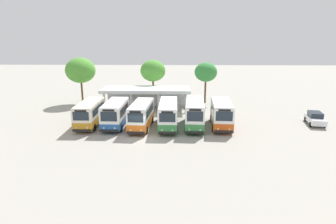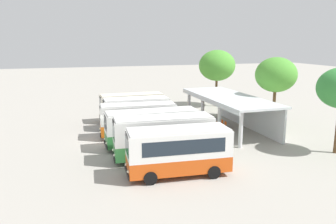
% 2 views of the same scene
% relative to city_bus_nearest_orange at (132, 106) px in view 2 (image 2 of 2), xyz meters
% --- Properties ---
extents(ground_plane, '(180.00, 180.00, 0.00)m').
position_rel_city_bus_nearest_orange_xyz_m(ground_plane, '(6.94, -4.25, -1.72)').
color(ground_plane, '#A39E93').
extents(city_bus_nearest_orange, '(2.45, 7.25, 3.09)m').
position_rel_city_bus_nearest_orange_xyz_m(city_bus_nearest_orange, '(0.00, 0.00, 0.00)').
color(city_bus_nearest_orange, black).
rests_on(city_bus_nearest_orange, ground).
extents(city_bus_second_in_row, '(2.54, 6.92, 3.18)m').
position_rel_city_bus_nearest_orange_xyz_m(city_bus_second_in_row, '(3.33, -0.20, 0.04)').
color(city_bus_second_in_row, black).
rests_on(city_bus_second_in_row, ground).
extents(city_bus_middle_cream, '(2.65, 7.31, 3.19)m').
position_rel_city_bus_nearest_orange_xyz_m(city_bus_middle_cream, '(6.66, -0.71, 0.05)').
color(city_bus_middle_cream, black).
rests_on(city_bus_middle_cream, ground).
extents(city_bus_fourth_amber, '(2.35, 8.08, 3.18)m').
position_rel_city_bus_nearest_orange_xyz_m(city_bus_fourth_amber, '(10.00, -0.21, 0.05)').
color(city_bus_fourth_amber, black).
rests_on(city_bus_fourth_amber, ground).
extents(city_bus_fifth_blue, '(2.69, 7.78, 3.38)m').
position_rel_city_bus_nearest_orange_xyz_m(city_bus_fifth_blue, '(13.33, -0.18, 0.15)').
color(city_bus_fifth_blue, black).
rests_on(city_bus_fifth_blue, ground).
extents(city_bus_far_end_green, '(2.79, 7.12, 3.28)m').
position_rel_city_bus_nearest_orange_xyz_m(city_bus_far_end_green, '(16.66, -0.13, 0.09)').
color(city_bus_far_end_green, black).
rests_on(city_bus_far_end_green, ground).
extents(terminal_canopy, '(13.68, 5.03, 3.40)m').
position_rel_city_bus_nearest_orange_xyz_m(terminal_canopy, '(6.36, 9.44, 0.87)').
color(terminal_canopy, silver).
rests_on(terminal_canopy, ground).
extents(waiting_chair_end_by_column, '(0.46, 0.46, 0.86)m').
position_rel_city_bus_nearest_orange_xyz_m(waiting_chair_end_by_column, '(5.34, 8.25, -1.20)').
color(waiting_chair_end_by_column, slate).
rests_on(waiting_chair_end_by_column, ground).
extents(waiting_chair_second_from_end, '(0.46, 0.46, 0.86)m').
position_rel_city_bus_nearest_orange_xyz_m(waiting_chair_second_from_end, '(6.03, 8.29, -1.20)').
color(waiting_chair_second_from_end, slate).
rests_on(waiting_chair_second_from_end, ground).
extents(waiting_chair_middle_seat, '(0.46, 0.46, 0.86)m').
position_rel_city_bus_nearest_orange_xyz_m(waiting_chair_middle_seat, '(6.73, 8.33, -1.20)').
color(waiting_chair_middle_seat, slate).
rests_on(waiting_chair_middle_seat, ground).
extents(roadside_tree_behind_canopy, '(4.27, 4.27, 7.34)m').
position_rel_city_bus_nearest_orange_xyz_m(roadside_tree_behind_canopy, '(7.08, 13.86, 3.79)').
color(roadside_tree_behind_canopy, brown).
rests_on(roadside_tree_behind_canopy, ground).
extents(roadside_tree_west_of_canopy, '(4.96, 4.96, 7.78)m').
position_rel_city_bus_nearest_orange_xyz_m(roadside_tree_west_of_canopy, '(-5.07, 12.91, 3.94)').
color(roadside_tree_west_of_canopy, brown).
rests_on(roadside_tree_west_of_canopy, ground).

